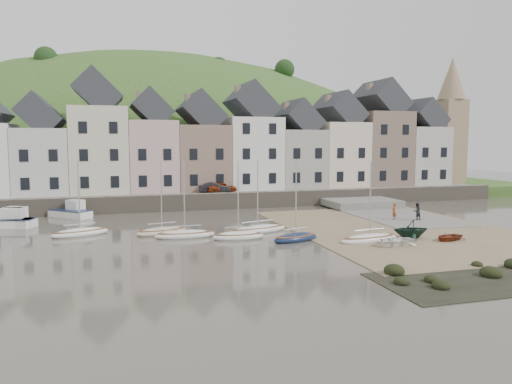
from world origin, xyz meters
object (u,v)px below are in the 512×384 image
object	(u,v)px
sailboat_0	(80,232)
rowboat_white	(393,241)
car_left	(221,187)
car_right	(215,187)
rowboat_green	(411,229)
rowboat_red	(448,237)
person_dark	(417,211)
person_red	(394,211)

from	to	relation	value
sailboat_0	rowboat_white	distance (m)	24.67
car_left	car_right	xyz separation A→B (m)	(-0.81, 0.00, -0.02)
rowboat_white	rowboat_green	bearing A→B (deg)	120.62
rowboat_red	rowboat_green	bearing A→B (deg)	-140.65
car_left	car_right	size ratio (longest dim) A/B	1.00
rowboat_green	person_dark	size ratio (longest dim) A/B	1.70
person_dark	sailboat_0	bearing A→B (deg)	-11.78
sailboat_0	person_red	xyz separation A→B (m)	(28.60, -0.54, 0.65)
rowboat_white	car_left	size ratio (longest dim) A/B	0.90
rowboat_green	sailboat_0	bearing A→B (deg)	-103.52
person_red	person_dark	bearing A→B (deg)	121.63
person_dark	car_right	world-z (taller)	car_right
person_red	rowboat_white	bearing A→B (deg)	25.35
rowboat_white	rowboat_red	world-z (taller)	rowboat_white
rowboat_green	person_dark	world-z (taller)	person_dark
rowboat_red	car_right	xyz separation A→B (m)	(-13.15, 24.91, 1.88)
sailboat_0	person_dark	size ratio (longest dim) A/B	3.80
sailboat_0	person_dark	distance (m)	30.54
car_left	car_right	distance (m)	0.81
rowboat_green	car_left	xyz separation A→B (m)	(-10.05, 23.34, 1.42)
rowboat_red	person_dark	bearing A→B (deg)	143.64
person_dark	car_left	xyz separation A→B (m)	(-15.56, 16.08, 1.27)
rowboat_white	car_right	xyz separation A→B (m)	(-8.07, 25.38, 1.80)
rowboat_red	person_dark	world-z (taller)	person_dark
sailboat_0	car_right	xyz separation A→B (m)	(14.13, 14.63, 1.94)
sailboat_0	car_right	bearing A→B (deg)	45.99
car_left	rowboat_green	bearing A→B (deg)	-164.35
person_red	car_right	bearing A→B (deg)	-78.93
rowboat_white	person_dark	bearing A→B (deg)	132.78
car_right	rowboat_red	bearing A→B (deg)	-140.90
rowboat_green	car_left	world-z (taller)	car_left
person_red	sailboat_0	bearing A→B (deg)	-33.67
sailboat_0	rowboat_green	bearing A→B (deg)	-19.23
rowboat_white	rowboat_red	size ratio (longest dim) A/B	1.28
rowboat_green	rowboat_red	size ratio (longest dim) A/B	1.09
rowboat_green	car_right	distance (m)	25.78
person_red	car_right	distance (m)	21.00
rowboat_green	car_right	world-z (taller)	car_right
rowboat_white	person_dark	distance (m)	12.47
person_red	car_left	distance (m)	20.45
car_left	car_right	bearing A→B (deg)	82.35
rowboat_red	car_right	size ratio (longest dim) A/B	0.70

